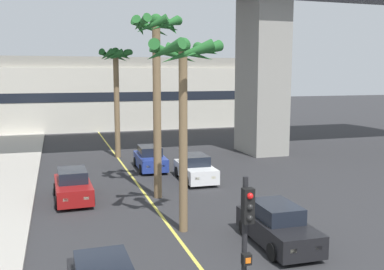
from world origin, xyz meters
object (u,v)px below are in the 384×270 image
at_px(car_queue_fifth, 277,226).
at_px(car_queue_second, 195,169).
at_px(car_queue_third, 73,186).
at_px(traffic_light_median_near, 246,244).
at_px(palm_tree_near_median, 183,73).
at_px(palm_tree_mid_median, 116,71).
at_px(car_queue_front, 150,159).
at_px(palm_tree_far_median, 156,54).

bearing_deg(car_queue_fifth, car_queue_second, 89.48).
distance_m(car_queue_third, traffic_light_median_near, 14.66).
relative_size(traffic_light_median_near, palm_tree_near_median, 0.54).
bearing_deg(palm_tree_mid_median, car_queue_front, -73.49).
bearing_deg(car_queue_front, car_queue_second, -63.44).
relative_size(car_queue_second, palm_tree_mid_median, 0.50).
distance_m(car_queue_front, traffic_light_median_near, 20.38).
xyz_separation_m(palm_tree_mid_median, palm_tree_far_median, (0.46, -11.73, 0.78)).
bearing_deg(car_queue_second, car_queue_third, -163.54).
bearing_deg(car_queue_third, palm_tree_near_median, -55.12).
bearing_deg(palm_tree_near_median, car_queue_second, 69.20).
bearing_deg(car_queue_third, car_queue_front, 48.87).
bearing_deg(car_queue_second, palm_tree_near_median, -110.80).
xyz_separation_m(car_queue_third, palm_tree_mid_median, (3.77, 10.96, 5.84)).
bearing_deg(car_queue_second, car_queue_front, 116.56).
relative_size(car_queue_second, traffic_light_median_near, 0.99).
relative_size(car_queue_third, car_queue_fifth, 1.00).
distance_m(car_queue_front, car_queue_third, 7.96).
distance_m(car_queue_front, palm_tree_near_median, 13.25).
height_order(car_queue_fifth, palm_tree_near_median, palm_tree_near_median).
bearing_deg(car_queue_fifth, car_queue_third, 130.31).
relative_size(car_queue_third, palm_tree_near_median, 0.53).
xyz_separation_m(car_queue_front, car_queue_third, (-5.24, -6.00, 0.00)).
bearing_deg(car_queue_front, palm_tree_far_median, -98.53).
bearing_deg(car_queue_front, car_queue_fifth, -82.68).
distance_m(car_queue_third, palm_tree_mid_median, 12.98).
bearing_deg(palm_tree_far_median, car_queue_fifth, -69.33).
height_order(car_queue_fifth, palm_tree_mid_median, palm_tree_mid_median).
bearing_deg(car_queue_third, palm_tree_far_median, -10.33).
bearing_deg(car_queue_front, car_queue_third, -131.13).
height_order(car_queue_front, car_queue_fifth, same).
bearing_deg(palm_tree_near_median, car_queue_fifth, -39.43).
height_order(car_queue_second, car_queue_fifth, same).
bearing_deg(palm_tree_mid_median, palm_tree_far_median, -87.78).
height_order(palm_tree_near_median, palm_tree_mid_median, palm_tree_mid_median).
bearing_deg(palm_tree_mid_median, car_queue_fifth, -80.26).
height_order(palm_tree_mid_median, palm_tree_far_median, palm_tree_far_median).
xyz_separation_m(car_queue_fifth, palm_tree_near_median, (-2.96, 2.43, 5.69)).
relative_size(traffic_light_median_near, palm_tree_far_median, 0.45).
height_order(traffic_light_median_near, palm_tree_far_median, palm_tree_far_median).
bearing_deg(car_queue_second, traffic_light_median_near, -103.88).
relative_size(car_queue_second, palm_tree_far_median, 0.45).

